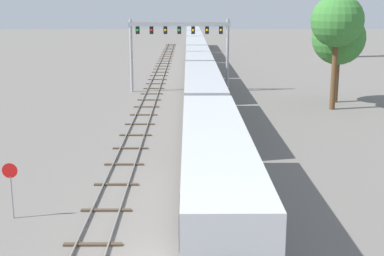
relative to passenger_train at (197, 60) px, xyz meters
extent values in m
cube|color=slate|center=(-0.72, 5.18, -2.53)|extent=(0.07, 200.00, 0.16)
cube|color=slate|center=(0.72, 5.18, -2.53)|extent=(0.07, 200.00, 0.16)
cube|color=#473828|center=(0.00, -52.82, -2.56)|extent=(2.60, 0.24, 0.10)
cube|color=#473828|center=(0.00, -48.82, -2.56)|extent=(2.60, 0.24, 0.10)
cube|color=#473828|center=(0.00, -44.82, -2.56)|extent=(2.60, 0.24, 0.10)
cube|color=#473828|center=(0.00, -40.82, -2.56)|extent=(2.60, 0.24, 0.10)
cube|color=#473828|center=(0.00, -36.82, -2.56)|extent=(2.60, 0.24, 0.10)
cube|color=#473828|center=(0.00, -32.82, -2.56)|extent=(2.60, 0.24, 0.10)
cube|color=#473828|center=(0.00, -28.82, -2.56)|extent=(2.60, 0.24, 0.10)
cube|color=#473828|center=(0.00, -24.82, -2.56)|extent=(2.60, 0.24, 0.10)
cube|color=#473828|center=(0.00, -20.82, -2.56)|extent=(2.60, 0.24, 0.10)
cube|color=#473828|center=(0.00, -16.82, -2.56)|extent=(2.60, 0.24, 0.10)
cube|color=#473828|center=(0.00, -12.82, -2.56)|extent=(2.60, 0.24, 0.10)
cube|color=#473828|center=(0.00, -8.82, -2.56)|extent=(2.60, 0.24, 0.10)
cube|color=#473828|center=(0.00, -4.82, -2.56)|extent=(2.60, 0.24, 0.10)
cube|color=#473828|center=(0.00, -0.82, -2.56)|extent=(2.60, 0.24, 0.10)
cube|color=#473828|center=(0.00, 3.18, -2.56)|extent=(2.60, 0.24, 0.10)
cube|color=#473828|center=(0.00, 7.18, -2.56)|extent=(2.60, 0.24, 0.10)
cube|color=#473828|center=(0.00, 11.18, -2.56)|extent=(2.60, 0.24, 0.10)
cube|color=#473828|center=(0.00, 15.18, -2.56)|extent=(2.60, 0.24, 0.10)
cube|color=#473828|center=(0.00, 19.18, -2.56)|extent=(2.60, 0.24, 0.10)
cube|color=#473828|center=(0.00, 23.18, -2.56)|extent=(2.60, 0.24, 0.10)
cube|color=#473828|center=(0.00, 27.18, -2.56)|extent=(2.60, 0.24, 0.10)
cube|color=#473828|center=(0.00, 31.18, -2.56)|extent=(2.60, 0.24, 0.10)
cube|color=#473828|center=(0.00, 35.18, -2.56)|extent=(2.60, 0.24, 0.10)
cube|color=#473828|center=(0.00, 39.18, -2.56)|extent=(2.60, 0.24, 0.10)
cube|color=#473828|center=(0.00, 43.18, -2.56)|extent=(2.60, 0.24, 0.10)
cube|color=#473828|center=(0.00, 47.18, -2.56)|extent=(2.60, 0.24, 0.10)
cube|color=#473828|center=(0.00, 51.18, -2.56)|extent=(2.60, 0.24, 0.10)
cube|color=#473828|center=(0.00, 55.18, -2.56)|extent=(2.60, 0.24, 0.10)
cube|color=#473828|center=(0.00, 59.18, -2.56)|extent=(2.60, 0.24, 0.10)
cube|color=#473828|center=(0.00, 63.18, -2.56)|extent=(2.60, 0.24, 0.10)
cube|color=#473828|center=(0.00, 67.18, -2.56)|extent=(2.60, 0.24, 0.10)
cube|color=#473828|center=(0.00, 71.18, -2.56)|extent=(2.60, 0.24, 0.10)
cube|color=#473828|center=(0.00, 75.18, -2.56)|extent=(2.60, 0.24, 0.10)
cube|color=#473828|center=(0.00, 79.18, -2.56)|extent=(2.60, 0.24, 0.10)
cube|color=#473828|center=(0.00, 83.18, -2.56)|extent=(2.60, 0.24, 0.10)
cube|color=#473828|center=(0.00, 87.18, -2.56)|extent=(2.60, 0.24, 0.10)
cube|color=#473828|center=(0.00, 91.18, -2.56)|extent=(2.60, 0.24, 0.10)
cube|color=#473828|center=(0.00, 95.18, -2.56)|extent=(2.60, 0.24, 0.10)
cube|color=#473828|center=(0.00, 99.18, -2.56)|extent=(2.60, 0.24, 0.10)
cube|color=#473828|center=(0.00, 103.18, -2.56)|extent=(2.60, 0.24, 0.10)
cube|color=slate|center=(-6.22, -14.82, -2.53)|extent=(0.07, 160.00, 0.16)
cube|color=slate|center=(-4.78, -14.82, -2.53)|extent=(0.07, 160.00, 0.16)
cube|color=#473828|center=(-5.50, -52.82, -2.56)|extent=(2.60, 0.24, 0.10)
cube|color=#473828|center=(-5.50, -48.82, -2.56)|extent=(2.60, 0.24, 0.10)
cube|color=#473828|center=(-5.50, -44.82, -2.56)|extent=(2.60, 0.24, 0.10)
cube|color=#473828|center=(-5.50, -40.82, -2.56)|extent=(2.60, 0.24, 0.10)
cube|color=#473828|center=(-5.50, -36.82, -2.56)|extent=(2.60, 0.24, 0.10)
cube|color=#473828|center=(-5.50, -32.82, -2.56)|extent=(2.60, 0.24, 0.10)
cube|color=#473828|center=(-5.50, -28.82, -2.56)|extent=(2.60, 0.24, 0.10)
cube|color=#473828|center=(-5.50, -24.82, -2.56)|extent=(2.60, 0.24, 0.10)
cube|color=#473828|center=(-5.50, -20.82, -2.56)|extent=(2.60, 0.24, 0.10)
cube|color=#473828|center=(-5.50, -16.82, -2.56)|extent=(2.60, 0.24, 0.10)
cube|color=#473828|center=(-5.50, -12.82, -2.56)|extent=(2.60, 0.24, 0.10)
cube|color=#473828|center=(-5.50, -8.82, -2.56)|extent=(2.60, 0.24, 0.10)
cube|color=#473828|center=(-5.50, -4.82, -2.56)|extent=(2.60, 0.24, 0.10)
cube|color=#473828|center=(-5.50, -0.82, -2.56)|extent=(2.60, 0.24, 0.10)
cube|color=#473828|center=(-5.50, 3.18, -2.56)|extent=(2.60, 0.24, 0.10)
cube|color=#473828|center=(-5.50, 7.18, -2.56)|extent=(2.60, 0.24, 0.10)
cube|color=#473828|center=(-5.50, 11.18, -2.56)|extent=(2.60, 0.24, 0.10)
cube|color=#473828|center=(-5.50, 15.18, -2.56)|extent=(2.60, 0.24, 0.10)
cube|color=#473828|center=(-5.50, 19.18, -2.56)|extent=(2.60, 0.24, 0.10)
cube|color=#473828|center=(-5.50, 23.18, -2.56)|extent=(2.60, 0.24, 0.10)
cube|color=#473828|center=(-5.50, 27.18, -2.56)|extent=(2.60, 0.24, 0.10)
cube|color=#473828|center=(-5.50, 31.18, -2.56)|extent=(2.60, 0.24, 0.10)
cube|color=#473828|center=(-5.50, 35.18, -2.56)|extent=(2.60, 0.24, 0.10)
cube|color=#473828|center=(-5.50, 39.18, -2.56)|extent=(2.60, 0.24, 0.10)
cube|color=#473828|center=(-5.50, 43.18, -2.56)|extent=(2.60, 0.24, 0.10)
cube|color=#473828|center=(-5.50, 47.18, -2.56)|extent=(2.60, 0.24, 0.10)
cube|color=#473828|center=(-5.50, 51.18, -2.56)|extent=(2.60, 0.24, 0.10)
cube|color=#473828|center=(-5.50, 55.18, -2.56)|extent=(2.60, 0.24, 0.10)
cube|color=#473828|center=(-5.50, 59.18, -2.56)|extent=(2.60, 0.24, 0.10)
cube|color=#473828|center=(-5.50, 63.18, -2.56)|extent=(2.60, 0.24, 0.10)
cube|color=silver|center=(0.00, -51.18, 0.29)|extent=(3.00, 19.30, 3.80)
cube|color=black|center=(0.00, -59.62, 1.43)|extent=(3.04, 1.80, 1.10)
cube|color=black|center=(0.00, -51.18, -2.11)|extent=(2.52, 17.37, 1.00)
cube|color=#B7BABF|center=(0.00, -30.88, 0.29)|extent=(3.00, 19.30, 3.80)
cube|color=black|center=(0.00, -30.88, 0.69)|extent=(3.04, 17.75, 0.90)
cube|color=black|center=(0.00, -30.88, -2.11)|extent=(2.52, 17.37, 1.00)
cube|color=#B7BABF|center=(0.00, -10.58, 0.29)|extent=(3.00, 19.30, 3.80)
cube|color=black|center=(0.00, -10.58, 0.69)|extent=(3.04, 17.75, 0.90)
cube|color=black|center=(0.00, -10.58, -2.11)|extent=(2.52, 17.37, 1.00)
cube|color=#B7BABF|center=(0.00, 9.72, 0.29)|extent=(3.00, 19.30, 3.80)
cube|color=black|center=(0.00, 9.72, 0.69)|extent=(3.04, 17.75, 0.90)
cube|color=black|center=(0.00, 9.72, -2.11)|extent=(2.52, 17.37, 1.00)
cube|color=#B7BABF|center=(0.00, 30.01, 0.29)|extent=(3.00, 19.30, 3.80)
cube|color=black|center=(0.00, 30.01, 0.69)|extent=(3.04, 17.75, 0.90)
cube|color=black|center=(0.00, 30.01, -2.11)|extent=(2.52, 17.37, 1.00)
cube|color=#B7BABF|center=(0.00, 50.31, 0.29)|extent=(3.00, 19.30, 3.80)
cube|color=black|center=(0.00, 50.31, 0.69)|extent=(3.04, 17.75, 0.90)
cube|color=black|center=(0.00, 50.31, -2.11)|extent=(2.52, 17.37, 1.00)
cylinder|color=#999BA0|center=(-8.00, -10.89, 1.71)|extent=(0.36, 0.36, 8.64)
cylinder|color=#999BA0|center=(3.50, -10.89, 1.71)|extent=(0.36, 0.36, 8.64)
cube|color=#999BA0|center=(-2.25, -10.89, 5.43)|extent=(12.10, 0.36, 0.50)
cube|color=black|center=(-7.18, -10.84, 4.73)|extent=(0.44, 0.32, 0.90)
sphere|color=green|center=(-7.18, -11.03, 4.73)|extent=(0.28, 0.28, 0.28)
cube|color=black|center=(-5.54, -10.84, 4.73)|extent=(0.44, 0.32, 0.90)
sphere|color=red|center=(-5.54, -11.03, 4.73)|extent=(0.28, 0.28, 0.28)
cube|color=black|center=(-3.89, -10.84, 4.73)|extent=(0.44, 0.32, 0.90)
sphere|color=yellow|center=(-3.89, -11.03, 4.73)|extent=(0.28, 0.28, 0.28)
cube|color=black|center=(-2.25, -10.84, 4.73)|extent=(0.44, 0.32, 0.90)
sphere|color=green|center=(-2.25, -11.03, 4.73)|extent=(0.28, 0.28, 0.28)
cube|color=black|center=(-0.61, -10.84, 4.73)|extent=(0.44, 0.32, 0.90)
sphere|color=yellow|center=(-0.61, -11.03, 4.73)|extent=(0.28, 0.28, 0.28)
cube|color=black|center=(1.04, -10.84, 4.73)|extent=(0.44, 0.32, 0.90)
sphere|color=yellow|center=(1.04, -11.03, 4.73)|extent=(0.28, 0.28, 0.28)
cube|color=black|center=(2.68, -10.84, 4.73)|extent=(0.44, 0.32, 0.90)
sphere|color=yellow|center=(2.68, -11.03, 4.73)|extent=(0.28, 0.28, 0.28)
cylinder|color=beige|center=(28.19, 30.37, 7.46)|extent=(2.60, 2.60, 20.14)
cylinder|color=gray|center=(-10.00, -49.70, -1.51)|extent=(0.08, 0.08, 2.20)
cylinder|color=red|center=(-10.00, -49.72, -0.11)|extent=(0.76, 0.03, 0.76)
cylinder|color=brown|center=(13.34, -21.99, 0.89)|extent=(0.56, 0.56, 7.00)
sphere|color=#387A33|center=(13.34, -21.99, 6.19)|extent=(5.15, 5.15, 5.15)
cylinder|color=brown|center=(14.70, -18.04, -0.16)|extent=(0.56, 0.56, 4.90)
sphere|color=#387A33|center=(14.70, -18.04, 4.24)|extent=(5.60, 5.60, 5.60)
camera|label=1|loc=(-1.26, -74.64, 7.92)|focal=49.74mm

